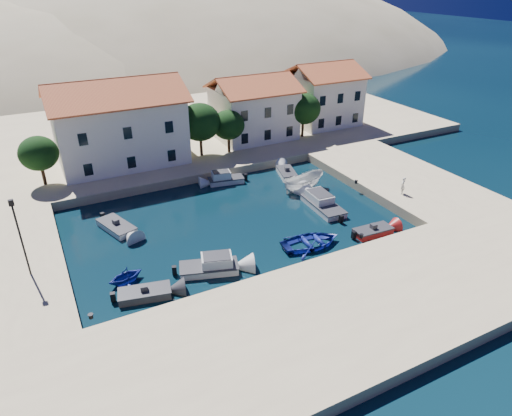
{
  "coord_description": "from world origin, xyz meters",
  "views": [
    {
      "loc": [
        -15.27,
        -24.78,
        21.23
      ],
      "look_at": [
        1.62,
        8.09,
        2.0
      ],
      "focal_mm": 32.0,
      "sensor_mm": 36.0,
      "label": 1
    }
  ],
  "objects_px": {
    "cabin_cruiser_east": "(323,204)",
    "building_right": "(324,93)",
    "cabin_cruiser_south": "(209,267)",
    "building_mid": "(254,106)",
    "lamppost": "(19,231)",
    "rowboat_south": "(311,246)",
    "building_left": "(118,121)",
    "boat_east": "(303,190)",
    "pedestrian": "(403,186)"
  },
  "relations": [
    {
      "from": "cabin_cruiser_east",
      "to": "lamppost",
      "type": "bearing_deg",
      "value": 94.02
    },
    {
      "from": "building_right",
      "to": "cabin_cruiser_east",
      "type": "height_order",
      "value": "building_right"
    },
    {
      "from": "building_left",
      "to": "pedestrian",
      "type": "relative_size",
      "value": 8.18
    },
    {
      "from": "lamppost",
      "to": "cabin_cruiser_east",
      "type": "relative_size",
      "value": 1.1
    },
    {
      "from": "rowboat_south",
      "to": "boat_east",
      "type": "height_order",
      "value": "boat_east"
    },
    {
      "from": "building_mid",
      "to": "boat_east",
      "type": "height_order",
      "value": "building_mid"
    },
    {
      "from": "rowboat_south",
      "to": "pedestrian",
      "type": "distance_m",
      "value": 13.31
    },
    {
      "from": "building_mid",
      "to": "pedestrian",
      "type": "height_order",
      "value": "building_mid"
    },
    {
      "from": "building_mid",
      "to": "rowboat_south",
      "type": "height_order",
      "value": "building_mid"
    },
    {
      "from": "building_right",
      "to": "pedestrian",
      "type": "distance_m",
      "value": 25.35
    },
    {
      "from": "building_mid",
      "to": "cabin_cruiser_south",
      "type": "bearing_deg",
      "value": -123.56
    },
    {
      "from": "lamppost",
      "to": "rowboat_south",
      "type": "relative_size",
      "value": 1.18
    },
    {
      "from": "pedestrian",
      "to": "building_mid",
      "type": "bearing_deg",
      "value": -110.26
    },
    {
      "from": "building_right",
      "to": "pedestrian",
      "type": "height_order",
      "value": "building_right"
    },
    {
      "from": "building_mid",
      "to": "building_left",
      "type": "bearing_deg",
      "value": -176.82
    },
    {
      "from": "pedestrian",
      "to": "building_right",
      "type": "bearing_deg",
      "value": -138.64
    },
    {
      "from": "building_left",
      "to": "rowboat_south",
      "type": "relative_size",
      "value": 2.77
    },
    {
      "from": "lamppost",
      "to": "boat_east",
      "type": "distance_m",
      "value": 28.28
    },
    {
      "from": "building_left",
      "to": "building_mid",
      "type": "bearing_deg",
      "value": 3.18
    },
    {
      "from": "cabin_cruiser_south",
      "to": "cabin_cruiser_east",
      "type": "xyz_separation_m",
      "value": [
        14.26,
        4.85,
        0.0
      ]
    },
    {
      "from": "cabin_cruiser_east",
      "to": "cabin_cruiser_south",
      "type": "bearing_deg",
      "value": 112.13
    },
    {
      "from": "cabin_cruiser_south",
      "to": "cabin_cruiser_east",
      "type": "distance_m",
      "value": 15.07
    },
    {
      "from": "building_left",
      "to": "boat_east",
      "type": "height_order",
      "value": "building_left"
    },
    {
      "from": "lamppost",
      "to": "boat_east",
      "type": "bearing_deg",
      "value": 10.38
    },
    {
      "from": "cabin_cruiser_east",
      "to": "building_right",
      "type": "bearing_deg",
      "value": -30.77
    },
    {
      "from": "building_right",
      "to": "cabin_cruiser_east",
      "type": "bearing_deg",
      "value": -124.1
    },
    {
      "from": "building_left",
      "to": "lamppost",
      "type": "relative_size",
      "value": 2.36
    },
    {
      "from": "building_left",
      "to": "lamppost",
      "type": "xyz_separation_m",
      "value": [
        -11.5,
        -20.0,
        -1.18
      ]
    },
    {
      "from": "building_left",
      "to": "rowboat_south",
      "type": "distance_m",
      "value": 27.7
    },
    {
      "from": "building_right",
      "to": "rowboat_south",
      "type": "xyz_separation_m",
      "value": [
        -19.63,
        -26.99,
        -5.47
      ]
    },
    {
      "from": "rowboat_south",
      "to": "boat_east",
      "type": "bearing_deg",
      "value": -23.61
    },
    {
      "from": "building_right",
      "to": "cabin_cruiser_east",
      "type": "distance_m",
      "value": 26.65
    },
    {
      "from": "cabin_cruiser_east",
      "to": "boat_east",
      "type": "distance_m",
      "value": 4.77
    },
    {
      "from": "cabin_cruiser_south",
      "to": "rowboat_south",
      "type": "distance_m",
      "value": 9.33
    },
    {
      "from": "rowboat_south",
      "to": "pedestrian",
      "type": "height_order",
      "value": "pedestrian"
    },
    {
      "from": "building_right",
      "to": "boat_east",
      "type": "height_order",
      "value": "building_right"
    },
    {
      "from": "lamppost",
      "to": "building_right",
      "type": "bearing_deg",
      "value": 27.93
    },
    {
      "from": "building_left",
      "to": "pedestrian",
      "type": "bearing_deg",
      "value": -43.65
    },
    {
      "from": "rowboat_south",
      "to": "pedestrian",
      "type": "xyz_separation_m",
      "value": [
        12.86,
        2.83,
        1.9
      ]
    },
    {
      "from": "lamppost",
      "to": "building_left",
      "type": "bearing_deg",
      "value": 60.1
    },
    {
      "from": "building_mid",
      "to": "building_right",
      "type": "distance_m",
      "value": 12.04
    },
    {
      "from": "lamppost",
      "to": "pedestrian",
      "type": "relative_size",
      "value": 3.46
    },
    {
      "from": "rowboat_south",
      "to": "building_mid",
      "type": "bearing_deg",
      "value": -10.96
    },
    {
      "from": "building_mid",
      "to": "lamppost",
      "type": "xyz_separation_m",
      "value": [
        -29.5,
        -21.0,
        -0.47
      ]
    },
    {
      "from": "building_mid",
      "to": "lamppost",
      "type": "distance_m",
      "value": 36.21
    },
    {
      "from": "building_mid",
      "to": "rowboat_south",
      "type": "xyz_separation_m",
      "value": [
        -7.63,
        -25.99,
        -5.22
      ]
    },
    {
      "from": "cabin_cruiser_south",
      "to": "building_mid",
      "type": "bearing_deg",
      "value": 74.01
    },
    {
      "from": "building_left",
      "to": "cabin_cruiser_east",
      "type": "height_order",
      "value": "building_left"
    },
    {
      "from": "cabin_cruiser_east",
      "to": "boat_east",
      "type": "relative_size",
      "value": 1.1
    },
    {
      "from": "rowboat_south",
      "to": "cabin_cruiser_east",
      "type": "relative_size",
      "value": 0.94
    }
  ]
}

